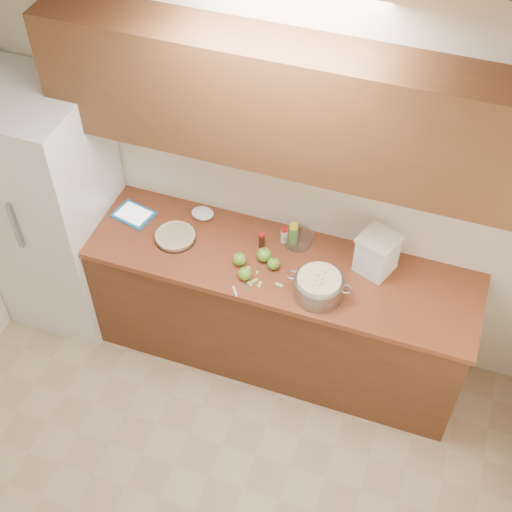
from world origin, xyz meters
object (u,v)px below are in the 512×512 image
(pie, at_px, (175,236))
(colander, at_px, (319,287))
(flour_canister, at_px, (377,253))
(tablet, at_px, (134,215))

(pie, height_order, colander, colander)
(colander, bearing_deg, pie, 171.85)
(flour_canister, xyz_separation_m, tablet, (-1.56, -0.07, -0.12))
(pie, height_order, tablet, pie)
(flour_canister, bearing_deg, colander, -130.76)
(colander, distance_m, tablet, 1.32)
(colander, relative_size, flour_canister, 1.42)
(flour_canister, height_order, tablet, flour_canister)
(pie, relative_size, flour_canister, 0.96)
(pie, xyz_separation_m, tablet, (-0.34, 0.10, -0.01))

